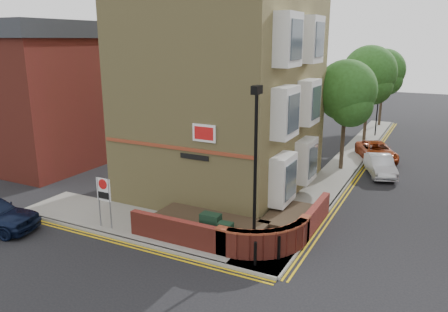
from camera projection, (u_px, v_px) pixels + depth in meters
ground at (201, 260)px, 16.19m from camera, size 120.00×120.00×0.00m
pavement_corner at (149, 226)px, 19.00m from camera, size 13.00×3.00×0.12m
pavement_main at (347, 161)px, 29.05m from camera, size 2.00×32.00×0.12m
kerb_side at (126, 240)px, 17.71m from camera, size 13.00×0.15×0.12m
kerb_main_near at (363, 163)px, 28.61m from camera, size 0.15×32.00×0.12m
yellow_lines_side at (123, 244)px, 17.51m from camera, size 13.00×0.28×0.01m
yellow_lines_main at (367, 165)px, 28.51m from camera, size 0.28×32.00×0.01m
corner_building at (229, 73)px, 22.70m from camera, size 8.95×10.40×13.60m
garden_wall at (231, 234)px, 18.34m from camera, size 6.80×6.00×1.20m
lamppost at (255, 172)px, 15.65m from camera, size 0.25×0.50×6.30m
utility_cabinet_large at (211, 228)px, 17.25m from camera, size 0.80×0.45×1.20m
utility_cabinet_small at (225, 236)px, 16.65m from camera, size 0.55×0.40×1.10m
bollard_near at (255, 254)px, 15.50m from camera, size 0.11×0.11×0.90m
bollard_far at (279, 248)px, 15.93m from camera, size 0.11×0.11×0.90m
zone_sign at (104, 194)px, 18.39m from camera, size 0.72×0.07×2.20m
side_building at (63, 93)px, 28.48m from camera, size 6.40×10.40×9.00m
tree_near at (346, 95)px, 26.16m from camera, size 3.64×3.65×6.70m
tree_mid at (369, 77)px, 32.91m from camera, size 4.03×4.03×7.42m
tree_far at (384, 73)px, 39.86m from camera, size 3.81×3.81×7.00m
traffic_light_assembly at (378, 104)px, 35.90m from camera, size 0.20×0.16×4.20m
silver_car_near at (380, 165)px, 26.14m from camera, size 2.50×3.94×1.23m
red_car_main at (376, 151)px, 29.47m from camera, size 3.63×4.80×1.21m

